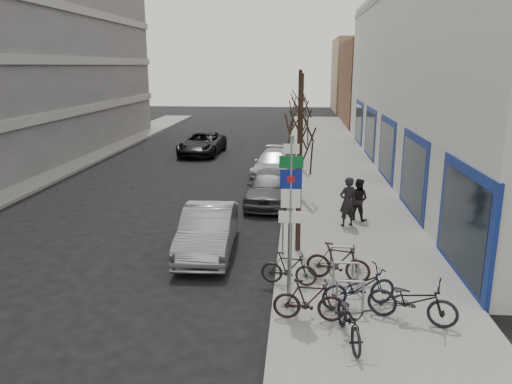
% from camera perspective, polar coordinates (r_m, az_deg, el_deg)
% --- Properties ---
extents(ground, '(120.00, 120.00, 0.00)m').
position_cam_1_polar(ground, '(12.76, -7.33, -12.46)').
color(ground, black).
rests_on(ground, ground).
extents(sidewalk_east, '(5.00, 70.00, 0.15)m').
position_cam_1_polar(sidewalk_east, '(21.95, 9.78, -0.81)').
color(sidewalk_east, slate).
rests_on(sidewalk_east, ground).
extents(sidewalk_west, '(3.00, 70.00, 0.15)m').
position_cam_1_polar(sidewalk_west, '(25.71, -27.11, 0.02)').
color(sidewalk_west, slate).
rests_on(sidewalk_west, ground).
extents(brick_building_far, '(12.00, 14.00, 8.00)m').
position_cam_1_polar(brick_building_far, '(52.21, 16.73, 11.83)').
color(brick_building_far, brown).
rests_on(brick_building_far, ground).
extents(tan_building_far, '(13.00, 12.00, 9.00)m').
position_cam_1_polar(tan_building_far, '(67.04, 14.58, 12.82)').
color(tan_building_far, '#937A5B').
rests_on(tan_building_far, ground).
extents(highway_sign_pole, '(0.55, 0.10, 4.20)m').
position_cam_1_polar(highway_sign_pole, '(11.58, 3.96, -2.10)').
color(highway_sign_pole, gray).
rests_on(highway_sign_pole, ground).
extents(bike_rack, '(0.66, 2.26, 0.83)m').
position_cam_1_polar(bike_rack, '(12.83, 10.21, -9.17)').
color(bike_rack, gray).
rests_on(bike_rack, sidewalk_east).
extents(tree_near, '(1.80, 1.80, 5.50)m').
position_cam_1_polar(tree_near, '(14.71, 5.09, 7.93)').
color(tree_near, black).
rests_on(tree_near, ground).
extents(tree_mid, '(1.80, 1.80, 5.50)m').
position_cam_1_polar(tree_mid, '(21.18, 5.05, 9.87)').
color(tree_mid, black).
rests_on(tree_mid, ground).
extents(tree_far, '(1.80, 1.80, 5.50)m').
position_cam_1_polar(tree_far, '(27.67, 5.02, 10.90)').
color(tree_far, black).
rests_on(tree_far, ground).
extents(meter_front, '(0.10, 0.08, 1.27)m').
position_cam_1_polar(meter_front, '(14.92, 3.09, -4.50)').
color(meter_front, gray).
rests_on(meter_front, sidewalk_east).
extents(meter_mid, '(0.10, 0.08, 1.27)m').
position_cam_1_polar(meter_mid, '(20.21, 3.58, 0.52)').
color(meter_mid, gray).
rests_on(meter_mid, sidewalk_east).
extents(meter_back, '(0.10, 0.08, 1.27)m').
position_cam_1_polar(meter_back, '(25.58, 3.87, 3.45)').
color(meter_back, gray).
rests_on(meter_back, sidewalk_east).
extents(bike_near_left, '(0.83, 1.87, 1.10)m').
position_cam_1_polar(bike_near_left, '(10.76, 10.65, -13.78)').
color(bike_near_left, black).
rests_on(bike_near_left, sidewalk_east).
extents(bike_near_right, '(1.67, 0.59, 1.00)m').
position_cam_1_polar(bike_near_right, '(11.43, 6.09, -12.15)').
color(bike_near_right, black).
rests_on(bike_near_right, sidewalk_east).
extents(bike_mid_curb, '(1.95, 1.16, 1.14)m').
position_cam_1_polar(bike_mid_curb, '(12.19, 11.68, -10.24)').
color(bike_mid_curb, black).
rests_on(bike_mid_curb, sidewalk_east).
extents(bike_mid_inner, '(1.55, 0.67, 0.91)m').
position_cam_1_polar(bike_mid_inner, '(13.12, 3.78, -8.68)').
color(bike_mid_inner, black).
rests_on(bike_mid_inner, sidewalk_east).
extents(bike_far_curb, '(2.06, 1.22, 1.20)m').
position_cam_1_polar(bike_far_curb, '(11.78, 17.46, -11.35)').
color(bike_far_curb, black).
rests_on(bike_far_curb, sidewalk_east).
extents(bike_far_inner, '(1.81, 0.98, 1.06)m').
position_cam_1_polar(bike_far_inner, '(13.49, 9.37, -7.86)').
color(bike_far_inner, black).
rests_on(bike_far_inner, sidewalk_east).
extents(parked_car_front, '(1.72, 4.47, 1.45)m').
position_cam_1_polar(parked_car_front, '(15.62, -5.54, -4.41)').
color(parked_car_front, '#949599').
rests_on(parked_car_front, ground).
extents(parked_car_mid, '(2.08, 4.47, 1.48)m').
position_cam_1_polar(parked_car_mid, '(20.97, 1.57, 0.56)').
color(parked_car_mid, '#4C4B50').
rests_on(parked_car_mid, ground).
extents(parked_car_back, '(2.51, 5.07, 1.42)m').
position_cam_1_polar(parked_car_back, '(26.06, 2.16, 3.20)').
color(parked_car_back, '#AAAAB0').
rests_on(parked_car_back, ground).
extents(lane_car, '(2.73, 5.39, 1.46)m').
position_cam_1_polar(lane_car, '(33.07, -6.20, 5.54)').
color(lane_car, black).
rests_on(lane_car, ground).
extents(pedestrian_near, '(0.77, 0.68, 1.78)m').
position_cam_1_polar(pedestrian_near, '(17.89, 10.41, -1.10)').
color(pedestrian_near, black).
rests_on(pedestrian_near, sidewalk_east).
extents(pedestrian_far, '(0.71, 0.64, 1.59)m').
position_cam_1_polar(pedestrian_far, '(18.72, 11.60, -0.78)').
color(pedestrian_far, black).
rests_on(pedestrian_far, sidewalk_east).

